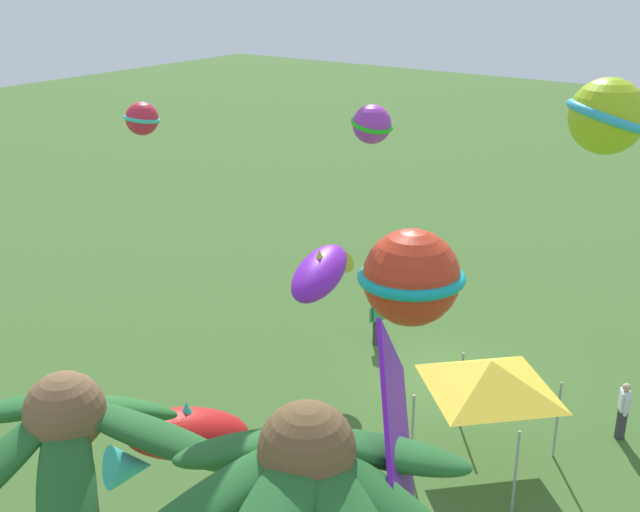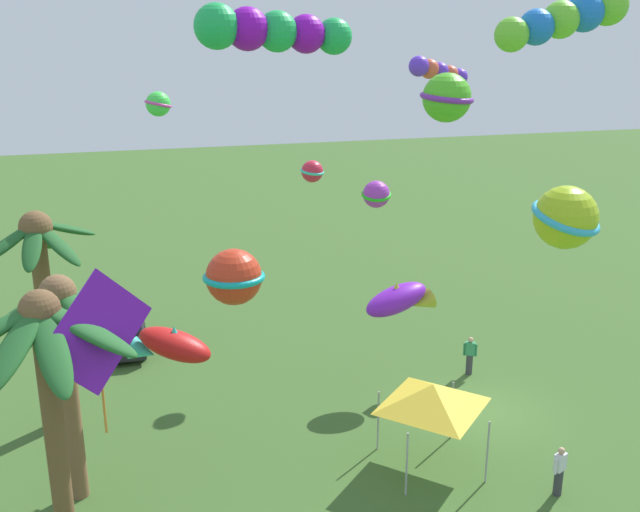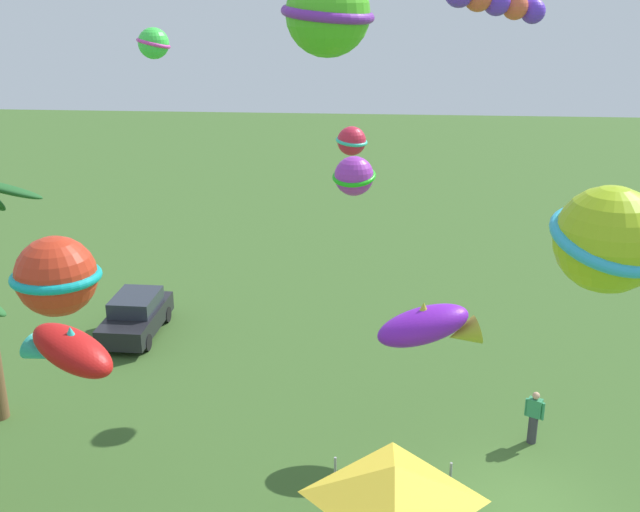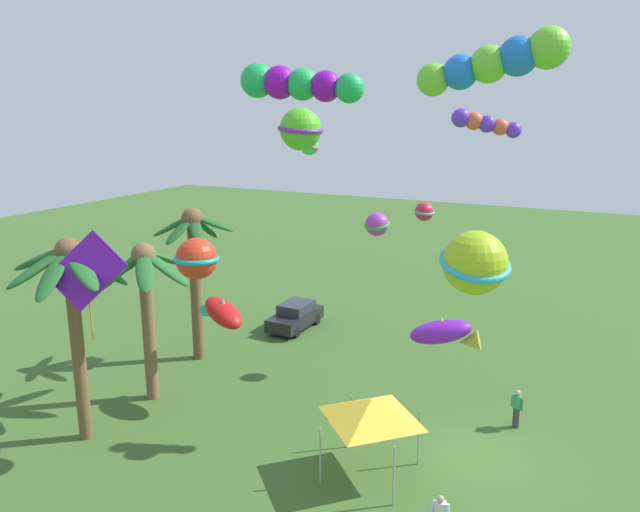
# 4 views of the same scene
# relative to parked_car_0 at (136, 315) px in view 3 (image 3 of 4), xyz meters

# --- Properties ---
(ground_plane) EXTENTS (120.00, 120.00, 0.00)m
(ground_plane) POSITION_rel_parked_car_0_xyz_m (-8.86, -12.36, -0.75)
(ground_plane) COLOR #3D6028
(parked_car_0) EXTENTS (3.94, 1.81, 1.51)m
(parked_car_0) POSITION_rel_parked_car_0_xyz_m (0.00, 0.00, 0.00)
(parked_car_0) COLOR black
(parked_car_0) RESTS_ON ground
(spectator_0) EXTENTS (0.38, 0.50, 1.59)m
(spectator_0) POSITION_rel_parked_car_0_xyz_m (-6.01, -13.23, 0.06)
(spectator_0) COLOR #38383D
(spectator_0) RESTS_ON ground
(festival_tent) EXTENTS (2.86, 2.86, 2.85)m
(festival_tent) POSITION_rel_parked_car_0_xyz_m (-11.57, -9.23, 1.72)
(festival_tent) COLOR #9E9EA3
(festival_tent) RESTS_ON ground
(kite_ball_1) EXTENTS (1.68, 1.69, 1.16)m
(kite_ball_1) POSITION_rel_parked_car_0_xyz_m (-14.22, -8.01, 11.06)
(kite_ball_1) COLOR #4DC122
(kite_ball_2) EXTENTS (1.24, 1.24, 0.92)m
(kite_ball_2) POSITION_rel_parked_car_0_xyz_m (-1.94, -1.95, 9.77)
(kite_ball_2) COLOR #41E64A
(kite_ball_3) EXTENTS (1.13, 1.13, 0.86)m
(kite_ball_3) POSITION_rel_parked_car_0_xyz_m (-8.76, -8.21, 7.51)
(kite_ball_3) COLOR purple
(kite_ball_5) EXTENTS (2.77, 2.77, 1.82)m
(kite_ball_5) POSITION_rel_parked_car_0_xyz_m (-12.55, -12.60, 7.43)
(kite_ball_5) COLOR #A5C71C
(kite_fish_6) EXTENTS (2.03, 2.87, 1.47)m
(kite_fish_6) POSITION_rel_parked_car_0_xyz_m (-9.21, -1.51, 3.26)
(kite_fish_6) COLOR red
(kite_ball_7) EXTENTS (1.38, 1.38, 0.89)m
(kite_ball_7) POSITION_rel_parked_car_0_xyz_m (-1.76, -7.87, 6.90)
(kite_ball_7) COLOR red
(kite_ball_9) EXTENTS (1.98, 1.98, 1.46)m
(kite_ball_9) POSITION_rel_parked_car_0_xyz_m (-12.69, -3.06, 6.53)
(kite_ball_9) COLOR red
(kite_fish_10) EXTENTS (1.75, 3.13, 1.57)m
(kite_fish_10) POSITION_rel_parked_car_0_xyz_m (-6.01, -10.19, 2.73)
(kite_fish_10) COLOR purple
(kite_tube_11) EXTENTS (1.26, 2.45, 1.07)m
(kite_tube_11) POSITION_rel_parked_car_0_xyz_m (-6.04, -11.25, 11.07)
(kite_tube_11) COLOR #6031E2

